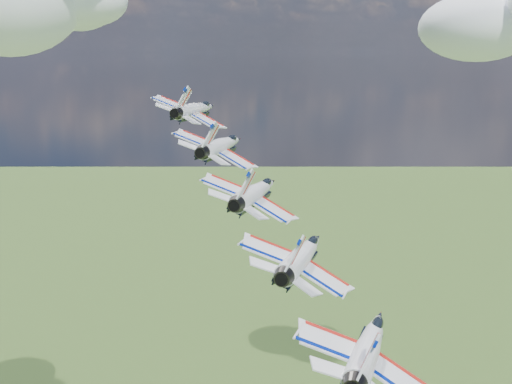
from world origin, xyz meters
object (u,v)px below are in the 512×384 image
Objects in this scene: jet_2 at (256,192)px; jet_0 at (195,109)px; jet_3 at (302,255)px; jet_1 at (222,145)px; jet_4 at (369,346)px.

jet_0 is at bearing 125.86° from jet_2.
jet_1 is at bearing 125.86° from jet_3.
jet_1 is (9.34, -7.24, -3.12)m from jet_0.
jet_2 reaches higher than jet_4.
jet_4 is (9.34, -7.24, -3.12)m from jet_3.
jet_0 reaches higher than jet_1.
jet_2 is at bearing 125.86° from jet_3.
jet_4 is at bearing -54.14° from jet_2.
jet_4 is at bearing -54.14° from jet_0.
jet_0 reaches higher than jet_2.
jet_4 is at bearing -54.14° from jet_1.
jet_1 is at bearing -54.14° from jet_0.
jet_3 is at bearing -54.14° from jet_1.
jet_3 is (18.69, -14.49, -6.25)m from jet_1.
jet_4 is (28.03, -21.73, -9.37)m from jet_1.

